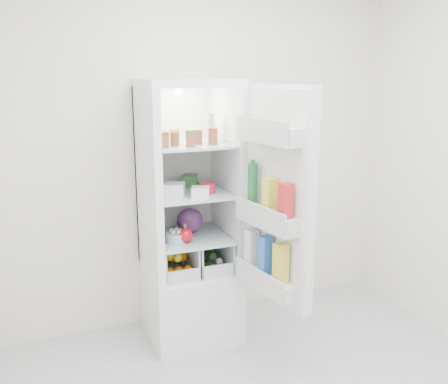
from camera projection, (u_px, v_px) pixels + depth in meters
name	position (u px, v px, depth m)	size (l,w,h in m)	color
room_walls	(311.00, 130.00, 2.22)	(3.02, 3.02, 2.61)	white
refrigerator	(188.00, 244.00, 3.50)	(0.60, 0.60, 1.80)	white
shelf_low	(190.00, 237.00, 3.42)	(0.49, 0.53, 0.01)	silver
shelf_mid	(190.00, 193.00, 3.35)	(0.49, 0.53, 0.01)	silver
shelf_top	(189.00, 144.00, 3.27)	(0.49, 0.53, 0.01)	silver
crisper_left	(174.00, 257.00, 3.41)	(0.23, 0.46, 0.22)	silver
crisper_right	(207.00, 252.00, 3.50)	(0.23, 0.46, 0.22)	silver
condiment_jars	(188.00, 139.00, 3.14)	(0.38, 0.16, 0.08)	#B21919
squeeze_bottle	(210.00, 128.00, 3.30)	(0.06, 0.06, 0.19)	silver
tub_white	(174.00, 190.00, 3.23)	(0.13, 0.13, 0.08)	white
tub_cream	(200.00, 192.00, 3.21)	(0.11, 0.11, 0.07)	white
tin_red	(208.00, 188.00, 3.31)	(0.10, 0.10, 0.07)	red
tub_green	(190.00, 181.00, 3.51)	(0.10, 0.14, 0.08)	#3E8941
red_cabbage	(190.00, 220.00, 3.47)	(0.18, 0.18, 0.18)	#612159
bell_pepper	(185.00, 235.00, 3.27)	(0.10, 0.10, 0.10)	red
mushroom_bowl	(176.00, 237.00, 3.29)	(0.14, 0.14, 0.06)	#97C1E2
citrus_pile	(174.00, 262.00, 3.38)	(0.20, 0.31, 0.16)	orange
veg_pile	(208.00, 259.00, 3.51)	(0.16, 0.30, 0.10)	#24521B
fridge_door	(275.00, 202.00, 2.95)	(0.26, 0.60, 1.30)	white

